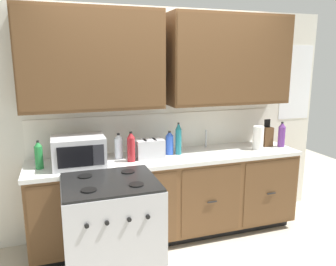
{
  "coord_description": "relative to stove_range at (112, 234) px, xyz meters",
  "views": [
    {
      "loc": [
        -1.07,
        -2.87,
        1.88
      ],
      "look_at": [
        -0.02,
        0.27,
        1.16
      ],
      "focal_mm": 35.77,
      "sensor_mm": 36.0,
      "label": 1
    }
  ],
  "objects": [
    {
      "name": "ground_plane",
      "position": [
        0.71,
        0.33,
        -0.47
      ],
      "size": [
        8.0,
        8.0,
        0.0
      ],
      "primitive_type": "plane",
      "color": "#B2A893"
    },
    {
      "name": "wall_unit",
      "position": [
        0.72,
        0.83,
        1.17
      ],
      "size": [
        4.01,
        0.4,
        2.43
      ],
      "color": "silver",
      "rests_on": "ground_plane"
    },
    {
      "name": "counter_run",
      "position": [
        0.72,
        0.63,
        -0.0
      ],
      "size": [
        2.84,
        0.64,
        0.91
      ],
      "color": "black",
      "rests_on": "ground_plane"
    },
    {
      "name": "stove_range",
      "position": [
        0.0,
        0.0,
        0.0
      ],
      "size": [
        0.76,
        0.68,
        0.95
      ],
      "color": "#B7B7BC",
      "rests_on": "ground_plane"
    },
    {
      "name": "microwave",
      "position": [
        -0.2,
        0.58,
        0.58
      ],
      "size": [
        0.48,
        0.37,
        0.28
      ],
      "color": "#B7B7BC",
      "rests_on": "counter_run"
    },
    {
      "name": "toaster",
      "position": [
        0.5,
        0.63,
        0.53
      ],
      "size": [
        0.28,
        0.18,
        0.19
      ],
      "color": "#B7B7BC",
      "rests_on": "counter_run"
    },
    {
      "name": "knife_block",
      "position": [
        1.92,
        0.69,
        0.55
      ],
      "size": [
        0.11,
        0.14,
        0.31
      ],
      "color": "#52361E",
      "rests_on": "counter_run"
    },
    {
      "name": "sink_faucet",
      "position": [
        1.23,
        0.84,
        0.54
      ],
      "size": [
        0.02,
        0.02,
        0.2
      ],
      "primitive_type": "cylinder",
      "color": "#B2B5BA",
      "rests_on": "counter_run"
    },
    {
      "name": "paper_towel_roll",
      "position": [
        1.74,
        0.57,
        0.57
      ],
      "size": [
        0.12,
        0.12,
        0.26
      ],
      "primitive_type": "cylinder",
      "color": "white",
      "rests_on": "counter_run"
    },
    {
      "name": "bottle_red",
      "position": [
        0.3,
        0.56,
        0.58
      ],
      "size": [
        0.08,
        0.08,
        0.3
      ],
      "color": "maroon",
      "rests_on": "counter_run"
    },
    {
      "name": "bottle_clear",
      "position": [
        0.2,
        0.72,
        0.56
      ],
      "size": [
        0.08,
        0.08,
        0.26
      ],
      "color": "silver",
      "rests_on": "counter_run"
    },
    {
      "name": "bottle_teal",
      "position": [
        0.82,
        0.66,
        0.6
      ],
      "size": [
        0.06,
        0.06,
        0.34
      ],
      "color": "#1E707A",
      "rests_on": "counter_run"
    },
    {
      "name": "bottle_blue",
      "position": [
        0.73,
        0.68,
        0.56
      ],
      "size": [
        0.08,
        0.08,
        0.25
      ],
      "color": "blue",
      "rests_on": "counter_run"
    },
    {
      "name": "bottle_violet",
      "position": [
        2.06,
        0.59,
        0.58
      ],
      "size": [
        0.08,
        0.08,
        0.29
      ],
      "color": "#663384",
      "rests_on": "counter_run"
    },
    {
      "name": "bottle_green",
      "position": [
        -0.55,
        0.61,
        0.57
      ],
      "size": [
        0.07,
        0.07,
        0.26
      ],
      "color": "#237A38",
      "rests_on": "counter_run"
    }
  ]
}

